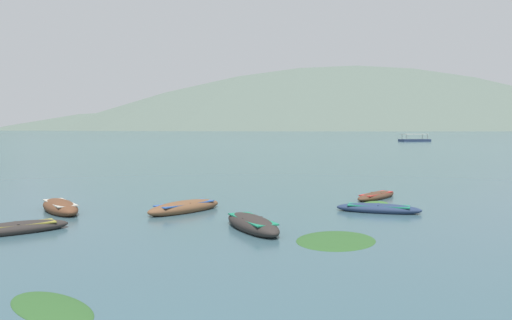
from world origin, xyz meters
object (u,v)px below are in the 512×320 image
at_px(rowboat_0, 376,196).
at_px(rowboat_8, 60,207).
at_px(rowboat_4, 252,224).
at_px(rowboat_10, 185,207).
at_px(rowboat_7, 17,228).
at_px(ferry_0, 415,140).
at_px(rowboat_1, 378,209).

height_order(rowboat_0, rowboat_8, rowboat_8).
xyz_separation_m(rowboat_4, rowboat_10, (-3.25, 4.11, -0.01)).
height_order(rowboat_7, rowboat_8, rowboat_8).
bearing_deg(rowboat_10, rowboat_8, -179.78).
xyz_separation_m(rowboat_8, rowboat_10, (5.97, 0.02, -0.02)).
bearing_deg(rowboat_7, rowboat_0, 28.75).
bearing_deg(rowboat_7, rowboat_8, 92.34).
bearing_deg(ferry_0, rowboat_7, -114.65).
relative_size(rowboat_0, rowboat_7, 0.94).
xyz_separation_m(rowboat_7, rowboat_10, (5.79, 4.62, 0.04)).
distance_m(rowboat_1, rowboat_8, 15.27).
xyz_separation_m(rowboat_1, rowboat_8, (-15.27, 0.18, 0.07)).
bearing_deg(rowboat_8, rowboat_7, -87.66).
bearing_deg(rowboat_4, rowboat_1, 32.90).
distance_m(rowboat_0, rowboat_10, 11.19).
distance_m(rowboat_4, rowboat_7, 9.05).
bearing_deg(rowboat_0, rowboat_10, -157.73).
relative_size(rowboat_1, rowboat_8, 1.03).
distance_m(rowboat_8, rowboat_10, 5.97).
relative_size(rowboat_8, ferry_0, 0.39).
relative_size(rowboat_0, rowboat_10, 0.88).
bearing_deg(rowboat_8, rowboat_0, 14.63).
bearing_deg(rowboat_0, rowboat_8, -165.37).
bearing_deg(rowboat_8, rowboat_4, -23.91).
height_order(rowboat_1, rowboat_4, rowboat_4).
xyz_separation_m(rowboat_4, ferry_0, (50.79, 129.84, 0.23)).
bearing_deg(rowboat_8, ferry_0, 64.49).
height_order(rowboat_4, rowboat_7, rowboat_4).
bearing_deg(rowboat_10, rowboat_7, -141.41).
relative_size(rowboat_1, ferry_0, 0.41).
xyz_separation_m(rowboat_4, rowboat_8, (-9.22, 4.09, 0.01)).
relative_size(rowboat_4, rowboat_7, 1.13).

